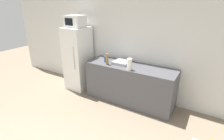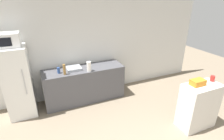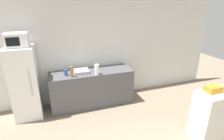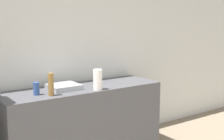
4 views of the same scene
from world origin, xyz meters
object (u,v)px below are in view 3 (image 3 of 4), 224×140
(microwave, at_px, (17,40))
(bottle_tall, at_px, (72,72))
(refrigerator, at_px, (25,83))
(paper_towel_roll, at_px, (97,70))
(basket, at_px, (213,89))
(bottle_short, at_px, (66,73))

(microwave, distance_m, bottle_tall, 1.29)
(refrigerator, xyz_separation_m, paper_towel_roll, (1.61, -0.21, 0.21))
(microwave, relative_size, basket, 1.54)
(refrigerator, bearing_deg, basket, -30.10)
(microwave, bearing_deg, bottle_tall, -9.09)
(bottle_short, xyz_separation_m, paper_towel_roll, (0.71, -0.17, 0.05))
(bottle_tall, distance_m, paper_towel_roll, 0.59)
(microwave, height_order, bottle_tall, microwave)
(bottle_tall, bearing_deg, basket, -37.43)
(bottle_tall, distance_m, basket, 2.91)
(bottle_short, bearing_deg, refrigerator, 177.71)
(microwave, xyz_separation_m, basket, (3.34, -1.93, -0.75))
(bottle_tall, relative_size, bottle_short, 1.76)
(paper_towel_roll, bearing_deg, refrigerator, 172.56)
(bottle_short, height_order, paper_towel_roll, paper_towel_roll)
(microwave, xyz_separation_m, bottle_short, (0.90, -0.03, -0.82))
(bottle_tall, xyz_separation_m, bottle_short, (-0.12, 0.13, -0.06))
(refrigerator, height_order, bottle_tall, refrigerator)
(basket, bearing_deg, refrigerator, 149.90)
(microwave, height_order, paper_towel_roll, microwave)
(bottle_tall, distance_m, bottle_short, 0.19)
(bottle_short, height_order, basket, basket)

